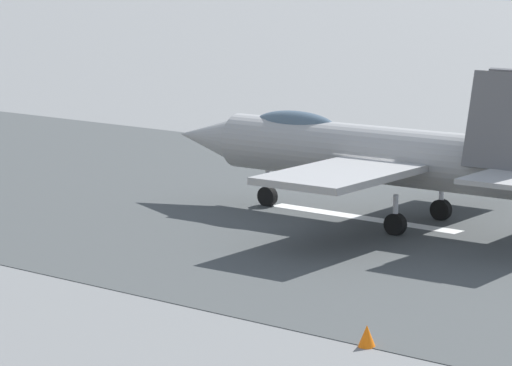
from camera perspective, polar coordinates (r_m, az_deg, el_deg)
ground_plane at (r=47.27m, az=5.44°, el=-1.66°), size 400.00×400.00×0.00m
runway_strip at (r=47.26m, az=5.46°, el=-1.65°), size 240.00×26.00×0.02m
fighter_jet at (r=46.86m, az=5.10°, el=1.34°), size 16.79×13.43×5.69m
crew_person at (r=60.20m, az=2.03°, el=1.66°), size 0.50×0.56×1.59m
marker_cone_near at (r=32.34m, az=4.84°, el=-6.63°), size 0.44×0.44×0.55m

